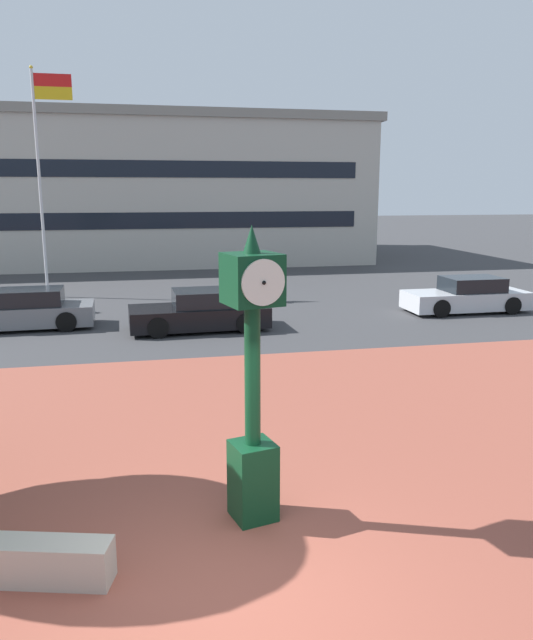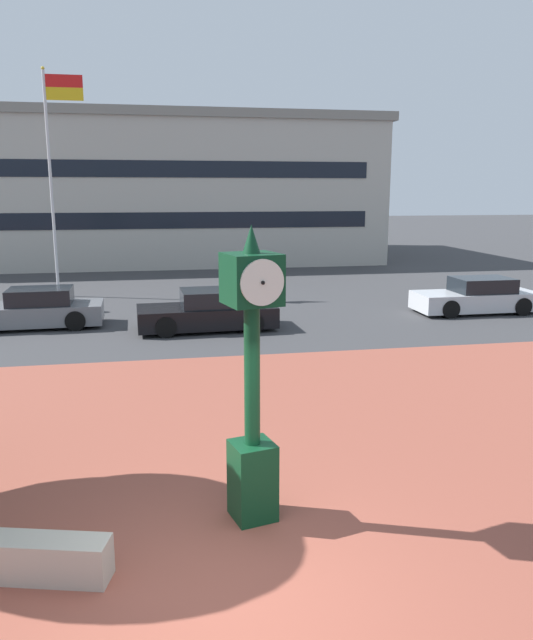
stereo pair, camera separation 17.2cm
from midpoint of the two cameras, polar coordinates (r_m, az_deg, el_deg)
name	(u,v)px [view 1 (the left image)]	position (r m, az deg, el deg)	size (l,w,h in m)	color
ground_plane	(224,594)	(7.40, -4.70, -24.13)	(200.00, 200.00, 0.00)	#38383A
plaza_brick_paving	(199,476)	(9.90, -6.86, -14.23)	(44.00, 13.83, 0.01)	brown
street_clock	(253,383)	(7.98, -1.93, -5.90)	(0.78, 0.82, 3.95)	#0C381E
car_street_near	(26,311)	(21.19, -21.72, 0.78)	(4.35, 1.90, 1.28)	slate
car_street_mid	(200,312)	(19.63, -6.43, 0.74)	(4.44, 2.09, 1.28)	black
car_street_far	(467,296)	(23.61, 18.01, 2.12)	(4.47, 1.83, 1.28)	#B7BABF
flagpole_primary	(42,165)	(27.01, -20.35, 13.38)	(1.56, 0.14, 9.17)	silver
civic_building	(122,190)	(42.29, -13.44, 11.69)	(30.35, 15.77, 8.81)	#B2ADA3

